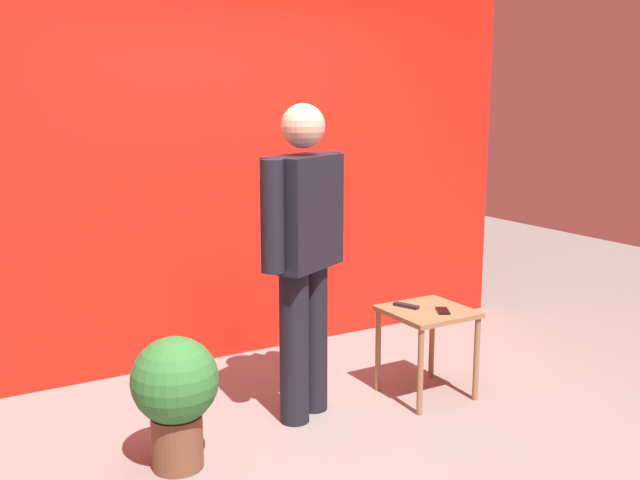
{
  "coord_description": "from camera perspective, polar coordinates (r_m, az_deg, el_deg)",
  "views": [
    {
      "loc": [
        -1.97,
        -3.14,
        1.87
      ],
      "look_at": [
        0.19,
        0.55,
        1.03
      ],
      "focal_mm": 41.94,
      "sensor_mm": 36.0,
      "label": 1
    }
  ],
  "objects": [
    {
      "name": "tv_remote",
      "position": [
        4.7,
        6.59,
        -4.99
      ],
      "size": [
        0.1,
        0.17,
        0.02
      ],
      "primitive_type": "cube",
      "rotation": [
        0.0,
        0.0,
        0.37
      ],
      "color": "black",
      "rests_on": "side_table"
    },
    {
      "name": "ground_plane",
      "position": [
        4.15,
        1.63,
        -15.65
      ],
      "size": [
        12.0,
        12.0,
        0.0
      ],
      "primitive_type": "plane",
      "color": "gray"
    },
    {
      "name": "side_table",
      "position": [
        4.7,
        8.19,
        -6.31
      ],
      "size": [
        0.49,
        0.49,
        0.56
      ],
      "color": "olive",
      "rests_on": "ground_plane"
    },
    {
      "name": "potted_plant",
      "position": [
        3.87,
        -10.98,
        -11.28
      ],
      "size": [
        0.44,
        0.44,
        0.69
      ],
      "color": "brown",
      "rests_on": "ground_plane"
    },
    {
      "name": "standing_person",
      "position": [
        4.23,
        -1.27,
        -0.49
      ],
      "size": [
        0.69,
        0.44,
        1.82
      ],
      "color": "black",
      "rests_on": "ground_plane"
    },
    {
      "name": "cell_phone",
      "position": [
        4.64,
        9.35,
        -5.35
      ],
      "size": [
        0.13,
        0.16,
        0.01
      ],
      "primitive_type": "cube",
      "rotation": [
        0.0,
        0.0,
        -0.52
      ],
      "color": "black",
      "rests_on": "side_table"
    },
    {
      "name": "back_wall_red",
      "position": [
        5.23,
        -8.3,
        9.03
      ],
      "size": [
        4.97,
        0.12,
        3.38
      ],
      "primitive_type": "cube",
      "color": "red",
      "rests_on": "ground_plane"
    }
  ]
}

